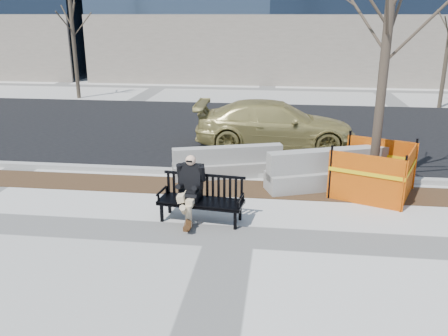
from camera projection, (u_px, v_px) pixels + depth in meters
The scene contains 12 objects.
ground at pixel (230, 236), 9.11m from camera, with size 120.00×120.00×0.00m, color beige.
mulch_strip at pixel (242, 189), 11.56m from camera, with size 40.00×1.20×0.02m, color #47301C.
asphalt_street at pixel (257, 130), 17.40m from camera, with size 60.00×10.40×0.01m, color black.
curb at pixel (245, 174), 12.44m from camera, with size 60.00×0.25×0.12m, color #9E9B93.
bench at pixel (201, 221), 9.79m from camera, with size 1.78×0.64×0.95m, color black, non-canonical shape.
seated_man at pixel (191, 218), 9.89m from camera, with size 0.58×0.97×1.35m, color black, non-canonical shape.
tree_fence at pixel (371, 193), 11.25m from camera, with size 2.53×2.53×6.32m, color orange, non-canonical shape.
sedan at pixel (274, 147), 15.19m from camera, with size 2.04×5.02×1.46m, color #9C8E4B.
jersey_barrier_left at pixel (228, 176), 12.43m from camera, with size 2.86×0.57×0.82m, color gray, non-canonical shape.
jersey_barrier_right at pixel (334, 187), 11.69m from camera, with size 3.43×0.69×0.98m, color gray, non-canonical shape.
far_tree_left at pixel (79, 98), 23.91m from camera, with size 2.12×2.12×5.73m, color #4B3E30, non-canonical shape.
far_tree_right at pixel (439, 107), 21.48m from camera, with size 2.02×2.02×5.46m, color #4E4232, non-canonical shape.
Camera 1 is at (0.90, -8.20, 4.08)m, focal length 38.00 mm.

